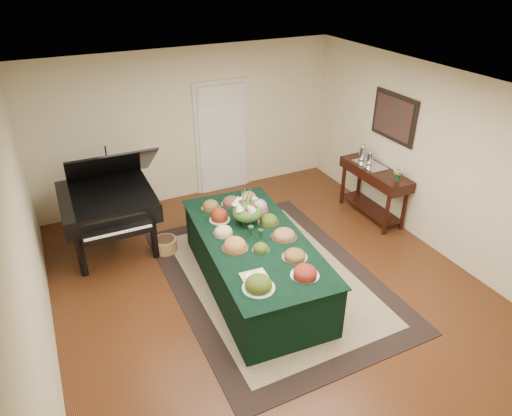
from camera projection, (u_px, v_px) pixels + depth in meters
name	position (u px, v px, depth m)	size (l,w,h in m)	color
ground	(265.00, 283.00, 6.39)	(6.00, 6.00, 0.00)	black
area_rug	(271.00, 277.00, 6.48)	(2.70, 3.78, 0.01)	black
kitchen_doorway	(222.00, 139.00, 8.44)	(1.05, 0.07, 2.10)	silver
buffet_table	(254.00, 262.00, 6.16)	(1.48, 2.81, 0.77)	black
food_platters	(253.00, 233.00, 5.99)	(1.13, 2.27, 0.14)	silver
cutting_board	(255.00, 276.00, 5.23)	(0.32, 0.32, 0.10)	tan
green_goblets	(256.00, 234.00, 5.90)	(0.16, 0.20, 0.18)	black
floral_centerpiece	(247.00, 208.00, 6.16)	(0.43, 0.43, 0.43)	black
grand_piano	(108.00, 201.00, 6.77)	(1.46, 1.63, 1.66)	black
wicker_basket	(166.00, 245.00, 7.01)	(0.35, 0.35, 0.22)	#9E743F
mahogany_sideboard	(374.00, 179.00, 7.68)	(0.45, 1.41, 0.90)	black
tea_service	(367.00, 157.00, 7.72)	(0.34, 0.58, 0.30)	silver
pink_bouquet	(398.00, 173.00, 7.10)	(0.16, 0.16, 0.21)	black
wall_painting	(394.00, 117.00, 7.24)	(0.05, 0.95, 0.75)	black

